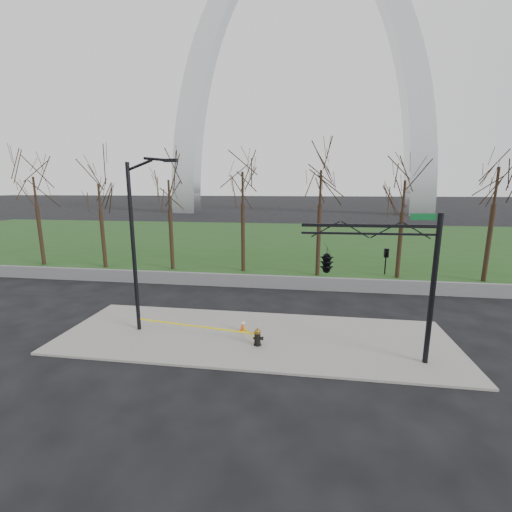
# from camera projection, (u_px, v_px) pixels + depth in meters

# --- Properties ---
(ground) EXTENTS (500.00, 500.00, 0.00)m
(ground) POSITION_uv_depth(u_px,v_px,m) (254.00, 338.00, 15.79)
(ground) COLOR black
(ground) RESTS_ON ground
(sidewalk) EXTENTS (18.00, 6.00, 0.10)m
(sidewalk) POSITION_uv_depth(u_px,v_px,m) (254.00, 337.00, 15.78)
(sidewalk) COLOR gray
(sidewalk) RESTS_ON ground
(grass_strip) EXTENTS (120.00, 40.00, 0.06)m
(grass_strip) POSITION_uv_depth(u_px,v_px,m) (288.00, 240.00, 44.86)
(grass_strip) COLOR #1B3E16
(grass_strip) RESTS_ON ground
(guardrail) EXTENTS (60.00, 0.30, 0.90)m
(guardrail) POSITION_uv_depth(u_px,v_px,m) (271.00, 282.00, 23.45)
(guardrail) COLOR #59595B
(guardrail) RESTS_ON ground
(gateway_arch) EXTENTS (66.00, 6.00, 65.00)m
(gateway_arch) POSITION_uv_depth(u_px,v_px,m) (300.00, 79.00, 81.96)
(gateway_arch) COLOR silver
(gateway_arch) RESTS_ON ground
(tree_row) EXTENTS (46.52, 4.00, 8.90)m
(tree_row) POSITION_uv_depth(u_px,v_px,m) (280.00, 219.00, 26.49)
(tree_row) COLOR black
(tree_row) RESTS_ON ground
(fire_hydrant) EXTENTS (0.50, 0.33, 0.80)m
(fire_hydrant) POSITION_uv_depth(u_px,v_px,m) (258.00, 337.00, 14.76)
(fire_hydrant) COLOR black
(fire_hydrant) RESTS_ON sidewalk
(traffic_cone) EXTENTS (0.35, 0.35, 0.62)m
(traffic_cone) POSITION_uv_depth(u_px,v_px,m) (243.00, 325.00, 16.20)
(traffic_cone) COLOR #D54F0B
(traffic_cone) RESTS_ON sidewalk
(street_light) EXTENTS (2.39, 0.25, 8.21)m
(street_light) POSITION_uv_depth(u_px,v_px,m) (137.00, 236.00, 15.57)
(street_light) COLOR black
(street_light) RESTS_ON ground
(traffic_signal_mast) EXTENTS (5.10, 2.50, 6.00)m
(traffic_signal_mast) POSITION_uv_depth(u_px,v_px,m) (347.00, 261.00, 12.95)
(traffic_signal_mast) COLOR black
(traffic_signal_mast) RESTS_ON ground
(caution_tape) EXTENTS (5.97, 1.34, 0.42)m
(caution_tape) POSITION_uv_depth(u_px,v_px,m) (206.00, 328.00, 15.56)
(caution_tape) COLOR #FEF20D
(caution_tape) RESTS_ON ground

